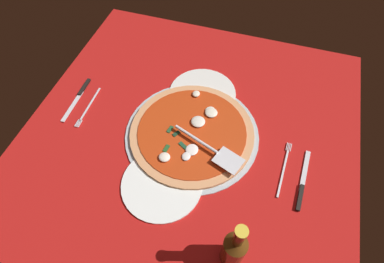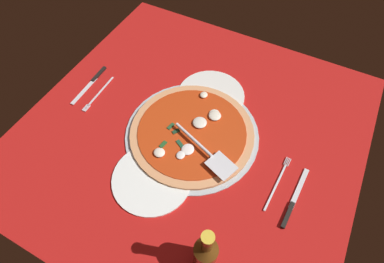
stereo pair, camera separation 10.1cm
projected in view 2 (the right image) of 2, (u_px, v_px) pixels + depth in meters
The scene contains 10 objects.
ground_plane at pixel (191, 132), 103.59cm from camera, with size 108.14×108.14×0.80cm, color #B01614.
checker_pattern at pixel (191, 131), 103.22cm from camera, with size 108.14×108.14×0.10cm.
pizza_pan at pixel (192, 134), 101.99cm from camera, with size 43.95×43.95×0.81cm, color #ABB8BF.
dinner_plate_left at pixel (211, 95), 111.42cm from camera, with size 24.05×24.05×1.00cm, color white.
dinner_plate_right at pixel (152, 178), 92.70cm from camera, with size 24.15×24.15×1.00cm, color white.
pizza at pixel (192, 132), 101.09cm from camera, with size 40.68×40.68×2.69cm.
pizza_server at pixel (207, 152), 94.10cm from camera, with size 11.89×24.18×1.00cm.
place_setting_near at pixel (96, 88), 113.67cm from camera, with size 20.76×12.92×1.40cm.
place_setting_far at pixel (285, 193), 90.17cm from camera, with size 22.10×14.50×1.40cm.
beer_bottle at pixel (205, 254), 72.99cm from camera, with size 5.86×5.86×22.12cm.
Camera 2 is at (51.94, 27.33, 84.96)cm, focal length 28.92 mm.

